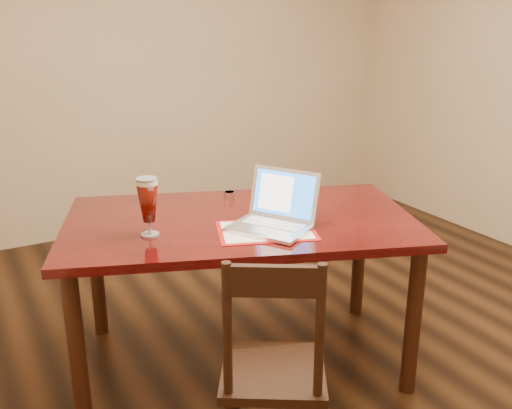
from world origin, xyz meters
TOP-DOWN VIEW (x-y plane):
  - ground at (0.00, 0.00)m, footprint 5.00×5.00m
  - room_shell at (0.00, 0.00)m, footprint 4.51×5.01m
  - dining_table at (-0.44, 0.21)m, footprint 1.97×1.52m
  - dining_chair at (-0.68, -0.53)m, footprint 0.56×0.55m

SIDE VIEW (x-z plane):
  - ground at x=0.00m, z-range 0.00..0.00m
  - dining_chair at x=-0.68m, z-range -0.03..0.94m
  - dining_table at x=-0.44m, z-range 0.18..1.27m
  - room_shell at x=0.00m, z-range 0.41..3.11m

